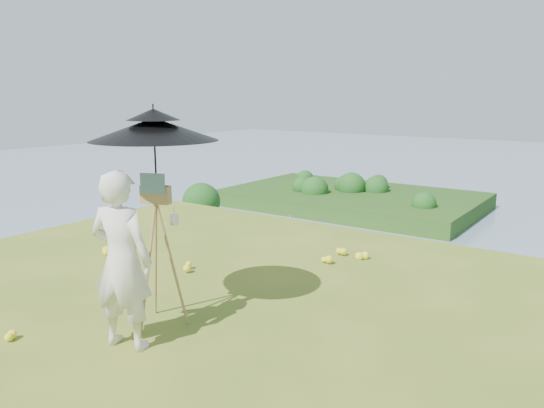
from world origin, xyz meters
The scene contains 5 objects.
peninsula centered at (-75.00, 155.00, -29.00)m, with size 90.00×60.00×12.00m, color #193D10, non-canonical shape.
painter centered at (-1.79, 1.17, 0.93)m, with size 0.67×0.44×1.85m, color silver.
field_easel centered at (-1.91, 1.77, 0.87)m, with size 0.66×0.66×1.74m, color #A87E46, non-canonical shape.
sun_umbrella centered at (-1.92, 1.80, 1.95)m, with size 1.38×1.38×1.04m, color black, non-canonical shape.
painter_cap centered at (-1.79, 1.17, 1.80)m, with size 0.19×0.23×0.10m, color pink, non-canonical shape.
Camera 1 is at (2.38, -2.14, 2.56)m, focal length 35.00 mm.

